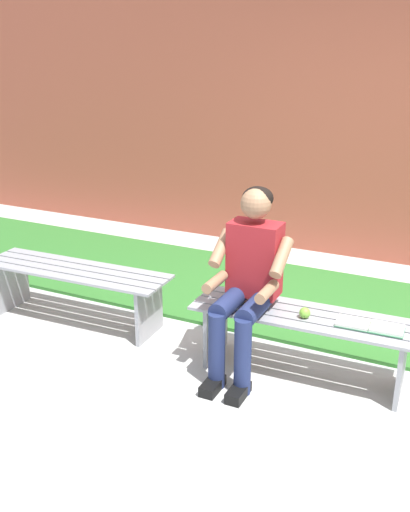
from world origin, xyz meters
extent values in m
cube|color=#B2B2AD|center=(0.93, 1.00, -0.02)|extent=(10.00, 7.00, 0.04)
cube|color=#2D6B28|center=(0.93, -1.14, 0.01)|extent=(9.00, 1.55, 0.03)
cube|color=#9E4C38|center=(0.50, -2.60, 1.59)|extent=(9.50, 0.24, 3.17)
cube|color=gray|center=(0.01, -0.16, 0.44)|extent=(1.51, 0.15, 0.02)
cube|color=gray|center=(0.00, -0.05, 0.44)|extent=(1.51, 0.15, 0.02)
cube|color=gray|center=(0.00, 0.05, 0.44)|extent=(1.51, 0.15, 0.02)
cube|color=gray|center=(-0.01, 0.16, 0.44)|extent=(1.51, 0.15, 0.02)
cube|color=gray|center=(-0.63, -0.02, 0.22)|extent=(0.04, 0.38, 0.43)
cube|color=gray|center=(0.63, 0.02, 0.22)|extent=(0.04, 0.38, 0.43)
cube|color=gray|center=(1.87, -0.16, 0.44)|extent=(1.56, 0.15, 0.02)
cube|color=gray|center=(1.87, -0.05, 0.44)|extent=(1.56, 0.15, 0.02)
cube|color=gray|center=(1.87, 0.05, 0.44)|extent=(1.56, 0.15, 0.02)
cube|color=gray|center=(1.86, 0.16, 0.44)|extent=(1.56, 0.15, 0.02)
cube|color=gray|center=(1.21, -0.02, 0.22)|extent=(0.04, 0.38, 0.43)
cube|color=gray|center=(2.53, 0.02, 0.22)|extent=(0.04, 0.38, 0.43)
cube|color=maroon|center=(0.37, -0.02, 0.77)|extent=(0.34, 0.20, 0.50)
sphere|color=#936B4C|center=(0.37, -0.01, 1.15)|extent=(0.20, 0.20, 0.20)
ellipsoid|color=black|center=(0.37, -0.04, 1.18)|extent=(0.20, 0.19, 0.15)
cylinder|color=navy|center=(0.28, 0.18, 0.52)|extent=(0.13, 0.40, 0.13)
cylinder|color=navy|center=(0.46, 0.18, 0.52)|extent=(0.13, 0.40, 0.13)
cylinder|color=navy|center=(0.28, 0.38, 0.26)|extent=(0.11, 0.11, 0.52)
cube|color=black|center=(0.28, 0.44, 0.04)|extent=(0.10, 0.22, 0.07)
cylinder|color=navy|center=(0.46, 0.38, 0.26)|extent=(0.11, 0.11, 0.52)
cube|color=black|center=(0.46, 0.44, 0.04)|extent=(0.10, 0.22, 0.07)
cylinder|color=#936B4C|center=(0.16, 0.06, 0.84)|extent=(0.08, 0.28, 0.23)
cylinder|color=#936B4C|center=(0.19, 0.22, 0.66)|extent=(0.07, 0.26, 0.07)
cylinder|color=#936B4C|center=(0.58, 0.06, 0.84)|extent=(0.08, 0.28, 0.23)
cylinder|color=#936B4C|center=(0.55, 0.22, 0.66)|extent=(0.07, 0.26, 0.07)
sphere|color=#72B738|center=(-0.01, 0.05, 0.49)|extent=(0.07, 0.07, 0.07)
cube|color=white|center=(-0.52, 0.00, 0.46)|extent=(0.21, 0.16, 0.02)
cube|color=white|center=(-0.31, 0.01, 0.46)|extent=(0.21, 0.16, 0.02)
cube|color=#33724C|center=(-0.42, 0.01, 0.45)|extent=(0.42, 0.17, 0.01)
camera|label=1|loc=(-0.91, 3.36, 2.11)|focal=40.67mm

